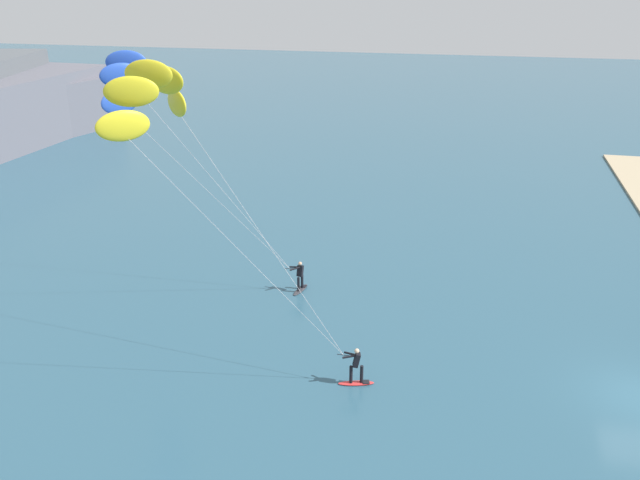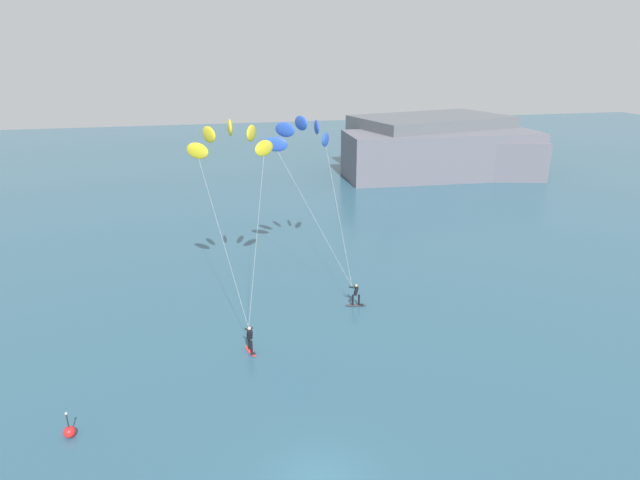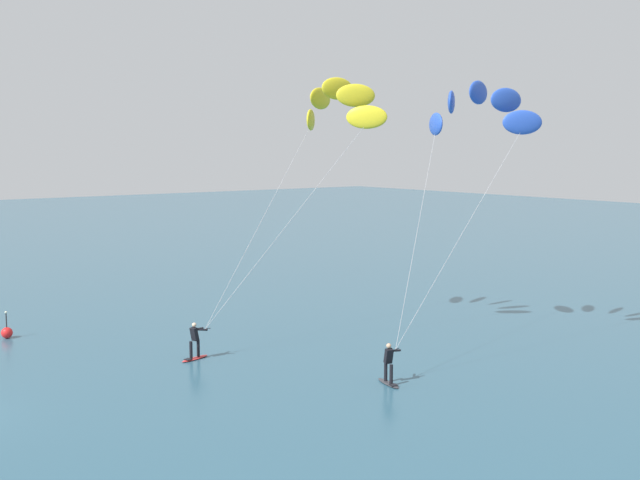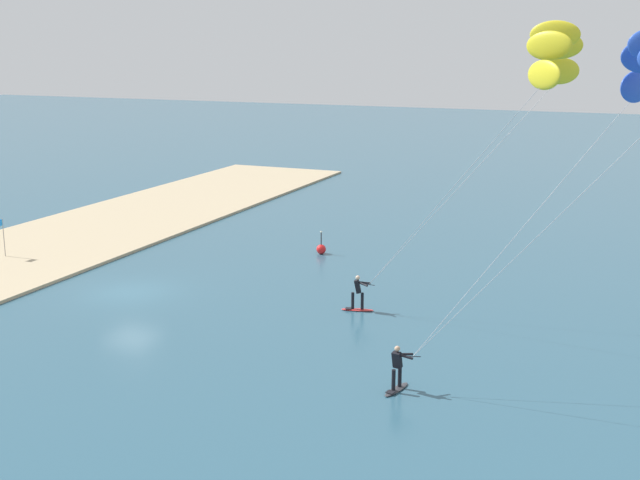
# 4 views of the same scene
# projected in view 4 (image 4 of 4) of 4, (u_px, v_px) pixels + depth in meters

# --- Properties ---
(ground_plane) EXTENTS (240.00, 240.00, 0.00)m
(ground_plane) POSITION_uv_depth(u_px,v_px,m) (130.00, 292.00, 41.55)
(ground_plane) COLOR #2D566B
(kitesurfer_nearshore) EXTENTS (6.09, 9.86, 12.90)m
(kitesurfer_nearshore) POSITION_uv_depth(u_px,v_px,m) (545.00, 65.00, 33.16)
(kitesurfer_nearshore) COLOR red
(kitesurfer_nearshore) RESTS_ON ground
(marker_buoy) EXTENTS (0.56, 0.56, 1.38)m
(marker_buoy) POSITION_uv_depth(u_px,v_px,m) (321.00, 249.00, 48.97)
(marker_buoy) COLOR red
(marker_buoy) RESTS_ON ground
(beach_flag) EXTENTS (0.56, 0.05, 2.20)m
(beach_flag) POSITION_uv_depth(u_px,v_px,m) (1.00, 230.00, 47.42)
(beach_flag) COLOR gray
(beach_flag) RESTS_ON sand_strip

